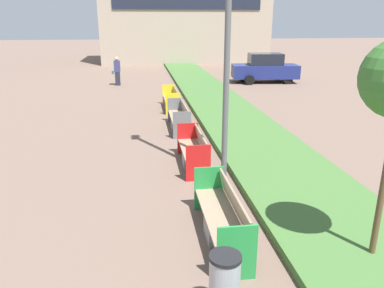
{
  "coord_description": "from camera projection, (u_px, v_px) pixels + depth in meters",
  "views": [
    {
      "loc": [
        -0.43,
        1.51,
        3.79
      ],
      "look_at": [
        0.9,
        11.17,
        0.6
      ],
      "focal_mm": 35.0,
      "sensor_mm": 36.0,
      "label": 1
    }
  ],
  "objects": [
    {
      "name": "bench_grey_frame",
      "position": [
        180.0,
        119.0,
        13.76
      ],
      "size": [
        0.65,
        2.43,
        0.94
      ],
      "color": "gray",
      "rests_on": "ground"
    },
    {
      "name": "building_backdrop",
      "position": [
        183.0,
        9.0,
        36.22
      ],
      "size": [
        15.71,
        6.82,
        9.84
      ],
      "color": "tan",
      "rests_on": "ground"
    },
    {
      "name": "parked_car_distant",
      "position": [
        265.0,
        68.0,
        24.31
      ],
      "size": [
        4.38,
        2.25,
        1.86
      ],
      "rotation": [
        0.0,
        0.0,
        -0.12
      ],
      "color": "navy",
      "rests_on": "ground"
    },
    {
      "name": "planter_grass_strip",
      "position": [
        262.0,
        148.0,
        11.5
      ],
      "size": [
        2.8,
        120.0,
        0.18
      ],
      "color": "#426B33",
      "rests_on": "ground"
    },
    {
      "name": "bench_green_frame",
      "position": [
        223.0,
        220.0,
        6.78
      ],
      "size": [
        0.65,
        2.4,
        0.94
      ],
      "color": "gray",
      "rests_on": "ground"
    },
    {
      "name": "pedestrian_walking",
      "position": [
        117.0,
        71.0,
        23.14
      ],
      "size": [
        0.53,
        0.24,
        1.75
      ],
      "color": "#232633",
      "rests_on": "ground"
    },
    {
      "name": "litter_bin",
      "position": [
        224.0,
        287.0,
        4.9
      ],
      "size": [
        0.43,
        0.43,
        0.97
      ],
      "color": "#9EA0A5",
      "rests_on": "ground"
    },
    {
      "name": "bench_red_frame",
      "position": [
        194.0,
        153.0,
        10.25
      ],
      "size": [
        0.65,
        2.14,
        0.94
      ],
      "color": "gray",
      "rests_on": "ground"
    },
    {
      "name": "bench_yellow_frame",
      "position": [
        172.0,
        101.0,
        16.95
      ],
      "size": [
        0.65,
        2.25,
        0.94
      ],
      "color": "gray",
      "rests_on": "ground"
    }
  ]
}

